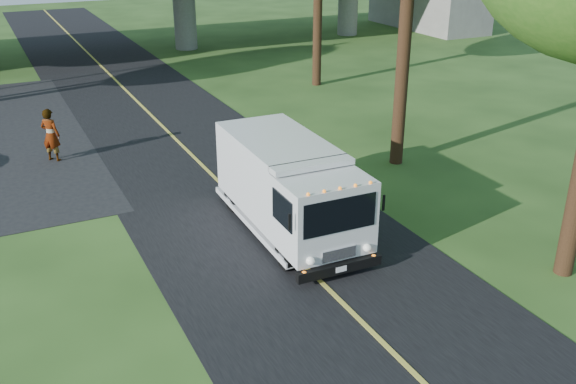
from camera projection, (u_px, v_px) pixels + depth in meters
ground at (399, 360)px, 12.50m from camera, size 120.00×120.00×0.00m
road at (219, 182)px, 20.73m from camera, size 7.00×90.00×0.02m
lane_line at (219, 182)px, 20.72m from camera, size 0.12×90.00×0.01m
step_van at (288, 185)px, 17.05m from camera, size 2.31×5.96×2.48m
pedestrian at (51, 135)px, 22.20m from camera, size 0.81×0.79×1.88m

